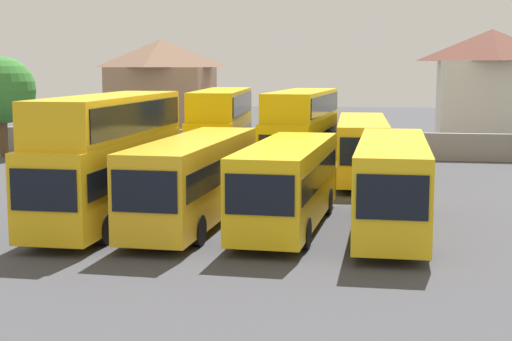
{
  "coord_description": "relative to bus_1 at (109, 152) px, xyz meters",
  "views": [
    {
      "loc": [
        5.52,
        -29.29,
        6.25
      ],
      "look_at": [
        0.0,
        3.0,
        1.8
      ],
      "focal_mm": 54.74,
      "sensor_mm": 36.0,
      "label": 1
    }
  ],
  "objects": [
    {
      "name": "bus_4",
      "position": [
        11.0,
        0.27,
        -0.88
      ],
      "size": [
        2.59,
        11.43,
        3.44
      ],
      "rotation": [
        0.0,
        0.0,
        -1.57
      ],
      "color": "yellow",
      "rests_on": "ground"
    },
    {
      "name": "bus_5",
      "position": [
        1.55,
        13.68,
        -0.11
      ],
      "size": [
        3.32,
        10.96,
        4.85
      ],
      "rotation": [
        0.0,
        0.0,
        -1.49
      ],
      "color": "yellow",
      "rests_on": "ground"
    },
    {
      "name": "house_terrace_centre",
      "position": [
        18.24,
        31.59,
        1.68
      ],
      "size": [
        7.9,
        6.74,
        8.87
      ],
      "color": "silver",
      "rests_on": "ground"
    },
    {
      "name": "ground",
      "position": [
        5.31,
        18.27,
        -2.85
      ],
      "size": [
        140.0,
        140.0,
        0.0
      ],
      "primitive_type": "plane",
      "color": "#424247"
    },
    {
      "name": "house_terrace_left",
      "position": [
        -7.21,
        31.67,
        1.38
      ],
      "size": [
        7.94,
        6.89,
        8.3
      ],
      "color": "#9E7A60",
      "rests_on": "ground"
    },
    {
      "name": "bus_7",
      "position": [
        9.42,
        13.65,
        -0.94
      ],
      "size": [
        3.06,
        12.02,
        3.32
      ],
      "rotation": [
        0.0,
        0.0,
        -1.53
      ],
      "color": "gold",
      "rests_on": "ground"
    },
    {
      "name": "bus_1",
      "position": [
        0.0,
        0.0,
        0.0
      ],
      "size": [
        2.78,
        11.43,
        5.06
      ],
      "rotation": [
        0.0,
        0.0,
        -1.58
      ],
      "color": "yellow",
      "rests_on": "ground"
    },
    {
      "name": "bus_6",
      "position": [
        6.09,
        13.57,
        -0.12
      ],
      "size": [
        3.26,
        10.96,
        4.83
      ],
      "rotation": [
        0.0,
        0.0,
        -1.63
      ],
      "color": "yellow",
      "rests_on": "ground"
    },
    {
      "name": "depot_boundary_wall",
      "position": [
        5.31,
        23.34,
        -1.95
      ],
      "size": [
        56.0,
        0.5,
        1.8
      ],
      "primitive_type": "cube",
      "color": "gray",
      "rests_on": "ground"
    },
    {
      "name": "tree_left_of_lot",
      "position": [
        -15.09,
        20.34,
        1.67
      ],
      "size": [
        4.55,
        4.55,
        6.83
      ],
      "color": "brown",
      "rests_on": "ground"
    },
    {
      "name": "bus_2",
      "position": [
        3.38,
        0.34,
        -0.91
      ],
      "size": [
        2.89,
        11.66,
        3.39
      ],
      "rotation": [
        0.0,
        0.0,
        -1.6
      ],
      "color": "gold",
      "rests_on": "ground"
    },
    {
      "name": "bus_3",
      "position": [
        7.06,
        0.17,
        -0.97
      ],
      "size": [
        2.99,
        10.51,
        3.27
      ],
      "rotation": [
        0.0,
        0.0,
        -1.61
      ],
      "color": "yellow",
      "rests_on": "ground"
    }
  ]
}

